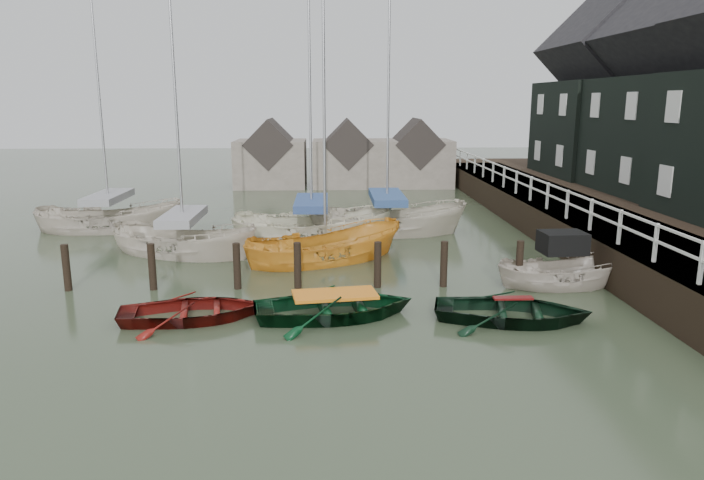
{
  "coord_description": "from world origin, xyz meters",
  "views": [
    {
      "loc": [
        -0.25,
        -15.14,
        5.52
      ],
      "look_at": [
        0.44,
        3.3,
        1.4
      ],
      "focal_mm": 32.0,
      "sensor_mm": 36.0,
      "label": 1
    }
  ],
  "objects_px": {
    "rowboat_dkgreen": "(512,321)",
    "sailboat_a": "(185,252)",
    "sailboat_e": "(111,229)",
    "rowboat_green": "(335,317)",
    "motorboat": "(562,283)",
    "sailboat_c": "(325,260)",
    "sailboat_b": "(312,238)",
    "sailboat_d": "(387,232)",
    "rowboat_red": "(194,319)"
  },
  "relations": [
    {
      "from": "rowboat_dkgreen",
      "to": "sailboat_a",
      "type": "distance_m",
      "value": 12.49
    },
    {
      "from": "rowboat_red",
      "to": "sailboat_c",
      "type": "bearing_deg",
      "value": -39.4
    },
    {
      "from": "sailboat_a",
      "to": "motorboat",
      "type": "bearing_deg",
      "value": -87.79
    },
    {
      "from": "rowboat_green",
      "to": "rowboat_dkgreen",
      "type": "relative_size",
      "value": 1.06
    },
    {
      "from": "sailboat_a",
      "to": "sailboat_e",
      "type": "height_order",
      "value": "sailboat_a"
    },
    {
      "from": "sailboat_c",
      "to": "sailboat_e",
      "type": "distance_m",
      "value": 10.92
    },
    {
      "from": "sailboat_c",
      "to": "sailboat_b",
      "type": "bearing_deg",
      "value": -15.65
    },
    {
      "from": "rowboat_red",
      "to": "sailboat_d",
      "type": "relative_size",
      "value": 0.29
    },
    {
      "from": "sailboat_c",
      "to": "sailboat_d",
      "type": "bearing_deg",
      "value": -54.43
    },
    {
      "from": "rowboat_dkgreen",
      "to": "sailboat_a",
      "type": "relative_size",
      "value": 0.35
    },
    {
      "from": "motorboat",
      "to": "sailboat_e",
      "type": "height_order",
      "value": "sailboat_e"
    },
    {
      "from": "rowboat_dkgreen",
      "to": "motorboat",
      "type": "bearing_deg",
      "value": -26.94
    },
    {
      "from": "rowboat_dkgreen",
      "to": "sailboat_b",
      "type": "bearing_deg",
      "value": 40.41
    },
    {
      "from": "rowboat_red",
      "to": "sailboat_b",
      "type": "bearing_deg",
      "value": -26.53
    },
    {
      "from": "rowboat_green",
      "to": "motorboat",
      "type": "height_order",
      "value": "motorboat"
    },
    {
      "from": "sailboat_b",
      "to": "sailboat_c",
      "type": "relative_size",
      "value": 0.97
    },
    {
      "from": "sailboat_b",
      "to": "sailboat_d",
      "type": "xyz_separation_m",
      "value": [
        3.15,
        1.1,
        0.0
      ]
    },
    {
      "from": "sailboat_e",
      "to": "rowboat_dkgreen",
      "type": "bearing_deg",
      "value": -134.42
    },
    {
      "from": "rowboat_green",
      "to": "motorboat",
      "type": "xyz_separation_m",
      "value": [
        6.91,
        2.49,
        0.1
      ]
    },
    {
      "from": "rowboat_dkgreen",
      "to": "sailboat_e",
      "type": "relative_size",
      "value": 0.36
    },
    {
      "from": "motorboat",
      "to": "sailboat_b",
      "type": "bearing_deg",
      "value": 44.86
    },
    {
      "from": "motorboat",
      "to": "sailboat_b",
      "type": "xyz_separation_m",
      "value": [
        -7.75,
        6.9,
        -0.04
      ]
    },
    {
      "from": "rowboat_red",
      "to": "sailboat_c",
      "type": "relative_size",
      "value": 0.33
    },
    {
      "from": "sailboat_a",
      "to": "sailboat_e",
      "type": "relative_size",
      "value": 1.04
    },
    {
      "from": "motorboat",
      "to": "sailboat_d",
      "type": "height_order",
      "value": "sailboat_d"
    },
    {
      "from": "rowboat_red",
      "to": "rowboat_green",
      "type": "xyz_separation_m",
      "value": [
        3.65,
        0.05,
        0.0
      ]
    },
    {
      "from": "motorboat",
      "to": "sailboat_a",
      "type": "distance_m",
      "value": 13.17
    },
    {
      "from": "rowboat_dkgreen",
      "to": "sailboat_b",
      "type": "relative_size",
      "value": 0.37
    },
    {
      "from": "rowboat_dkgreen",
      "to": "sailboat_c",
      "type": "bearing_deg",
      "value": 48.73
    },
    {
      "from": "rowboat_red",
      "to": "sailboat_d",
      "type": "distance_m",
      "value": 12.11
    },
    {
      "from": "rowboat_red",
      "to": "motorboat",
      "type": "bearing_deg",
      "value": -86.4
    },
    {
      "from": "rowboat_dkgreen",
      "to": "sailboat_d",
      "type": "distance_m",
      "value": 11.19
    },
    {
      "from": "rowboat_dkgreen",
      "to": "sailboat_e",
      "type": "xyz_separation_m",
      "value": [
        -14.16,
        12.02,
        0.06
      ]
    },
    {
      "from": "rowboat_green",
      "to": "sailboat_c",
      "type": "height_order",
      "value": "sailboat_c"
    },
    {
      "from": "rowboat_green",
      "to": "sailboat_a",
      "type": "bearing_deg",
      "value": 29.18
    },
    {
      "from": "rowboat_dkgreen",
      "to": "sailboat_c",
      "type": "height_order",
      "value": "sailboat_c"
    },
    {
      "from": "sailboat_d",
      "to": "rowboat_dkgreen",
      "type": "bearing_deg",
      "value": -165.56
    },
    {
      "from": "rowboat_red",
      "to": "sailboat_b",
      "type": "relative_size",
      "value": 0.35
    },
    {
      "from": "sailboat_d",
      "to": "sailboat_c",
      "type": "bearing_deg",
      "value": 153.51
    },
    {
      "from": "rowboat_green",
      "to": "rowboat_dkgreen",
      "type": "bearing_deg",
      "value": -104.49
    },
    {
      "from": "motorboat",
      "to": "sailboat_c",
      "type": "distance_m",
      "value": 7.97
    },
    {
      "from": "rowboat_green",
      "to": "sailboat_d",
      "type": "relative_size",
      "value": 0.33
    },
    {
      "from": "motorboat",
      "to": "sailboat_c",
      "type": "xyz_separation_m",
      "value": [
        -7.19,
        3.44,
        -0.09
      ]
    },
    {
      "from": "rowboat_red",
      "to": "rowboat_green",
      "type": "distance_m",
      "value": 3.65
    },
    {
      "from": "rowboat_red",
      "to": "sailboat_e",
      "type": "relative_size",
      "value": 0.34
    },
    {
      "from": "sailboat_a",
      "to": "sailboat_c",
      "type": "relative_size",
      "value": 1.02
    },
    {
      "from": "rowboat_green",
      "to": "sailboat_c",
      "type": "xyz_separation_m",
      "value": [
        -0.27,
        5.93,
        0.02
      ]
    },
    {
      "from": "rowboat_green",
      "to": "motorboat",
      "type": "distance_m",
      "value": 7.35
    },
    {
      "from": "rowboat_red",
      "to": "sailboat_d",
      "type": "bearing_deg",
      "value": -39.42
    },
    {
      "from": "sailboat_d",
      "to": "sailboat_e",
      "type": "bearing_deg",
      "value": 88.01
    }
  ]
}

